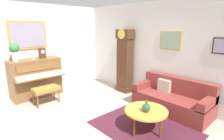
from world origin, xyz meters
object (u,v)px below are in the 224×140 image
at_px(coffee_table, 146,111).
at_px(mantel_clock, 42,52).
at_px(piano_bench, 46,90).
at_px(flower_vase, 14,50).
at_px(couch, 172,99).
at_px(teacup, 34,59).
at_px(piano, 36,78).
at_px(grandfather_clock, 124,63).
at_px(green_jug, 146,108).

bearing_deg(coffee_table, mantel_clock, -169.08).
xyz_separation_m(piano_bench, flower_vase, (-0.76, -0.47, 1.07)).
height_order(couch, teacup, teacup).
relative_size(piano, coffee_table, 1.64).
xyz_separation_m(piano_bench, couch, (2.59, 2.17, -0.09)).
relative_size(couch, coffee_table, 2.16).
height_order(grandfather_clock, mantel_clock, grandfather_clock).
distance_m(coffee_table, mantel_clock, 3.62).
xyz_separation_m(coffee_table, flower_vase, (-3.44, -1.43, 1.06)).
bearing_deg(mantel_clock, coffee_table, 10.92).
distance_m(piano, mantel_clock, 0.79).
distance_m(piano, green_jug, 3.60).
relative_size(couch, teacup, 16.38).
height_order(piano, mantel_clock, mantel_clock).
bearing_deg(piano_bench, coffee_table, 19.65).
height_order(coffee_table, teacup, teacup).
relative_size(grandfather_clock, mantel_clock, 5.34).
xyz_separation_m(couch, green_jug, (0.14, -1.29, 0.23)).
bearing_deg(green_jug, flower_vase, -158.81).
bearing_deg(grandfather_clock, piano_bench, -108.13).
bearing_deg(couch, coffee_table, -85.59).
distance_m(grandfather_clock, coffee_table, 2.42).
bearing_deg(piano, coffee_table, 14.99).
xyz_separation_m(piano_bench, grandfather_clock, (0.76, 2.33, 0.56)).
bearing_deg(piano, couch, 32.52).
bearing_deg(mantel_clock, grandfather_clock, 53.20).
bearing_deg(piano_bench, mantel_clock, 158.95).
height_order(grandfather_clock, flower_vase, grandfather_clock).
xyz_separation_m(couch, coffee_table, (0.09, -1.21, 0.11)).
bearing_deg(couch, mantel_clock, -150.72).
distance_m(mantel_clock, green_jug, 3.63).
relative_size(coffee_table, teacup, 7.59).
bearing_deg(piano, grandfather_clock, 56.39).
height_order(piano, grandfather_clock, grandfather_clock).
bearing_deg(piano, green_jug, 13.69).
distance_m(couch, flower_vase, 4.42).
bearing_deg(piano, teacup, -25.37).
bearing_deg(piano_bench, couch, 39.99).
xyz_separation_m(piano_bench, coffee_table, (2.68, 0.96, 0.02)).
height_order(piano_bench, mantel_clock, mantel_clock).
xyz_separation_m(teacup, green_jug, (3.39, 0.90, -0.65)).
height_order(piano_bench, coffee_table, piano_bench).
height_order(couch, coffee_table, couch).
xyz_separation_m(mantel_clock, flower_vase, (-0.00, -0.76, 0.14)).
xyz_separation_m(piano, green_jug, (3.50, 0.85, -0.05)).
bearing_deg(piano, flower_vase, -89.88).
distance_m(teacup, green_jug, 3.56).
relative_size(coffee_table, green_jug, 3.67).
bearing_deg(teacup, coffee_table, 16.29).
bearing_deg(couch, teacup, -145.98).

